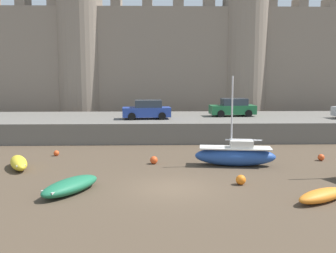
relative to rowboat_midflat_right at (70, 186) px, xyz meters
The scene contains 13 objects.
ground_plane 4.81m from the rowboat_midflat_right, ahead, with size 160.00×160.00×0.00m, color #4C3D2D.
quay_road 17.96m from the rowboat_midflat_right, 74.66° to the left, with size 68.42×10.00×1.67m, color #666059.
castle 29.00m from the rowboat_midflat_right, 80.24° to the left, with size 62.28×5.87×20.98m.
rowboat_midflat_right is the anchor object (origin of this frame).
sailboat_foreground_left 10.29m from the rowboat_midflat_right, 30.89° to the left, with size 5.01×2.05×5.44m.
rowboat_near_channel_left 11.39m from the rowboat_midflat_right, ahead, with size 2.92×2.24×0.56m.
rowboat_midflat_centre 6.29m from the rowboat_midflat_right, 130.31° to the left, with size 2.06×3.09×0.74m.
mooring_buoy_off_centre 8.37m from the rowboat_midflat_right, ahead, with size 0.51×0.51×0.51m, color orange.
mooring_buoy_near_channel 7.03m from the rowboat_midflat_right, 56.66° to the left, with size 0.48×0.48×0.48m, color #E04C1E.
mooring_buoy_near_shore 8.90m from the rowboat_midflat_right, 108.35° to the left, with size 0.37×0.37×0.37m, color #E04C1E.
mooring_buoy_mid_mud 16.00m from the rowboat_midflat_right, 23.93° to the left, with size 0.42×0.42×0.42m, color #E04C1E.
car_quay_centre_east 20.96m from the rowboat_midflat_right, 58.11° to the left, with size 4.21×2.11×1.62m.
car_quay_centre_west 16.16m from the rowboat_midflat_right, 78.50° to the left, with size 4.21×2.11×1.62m.
Camera 1 is at (-0.66, -18.62, 5.60)m, focal length 42.00 mm.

